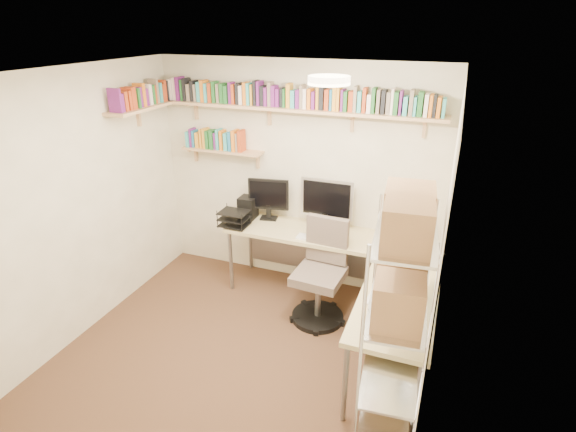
% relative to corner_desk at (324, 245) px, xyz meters
% --- Properties ---
extents(ground, '(3.20, 3.20, 0.00)m').
position_rel_corner_desk_xyz_m(ground, '(-0.49, -0.96, -0.76)').
color(ground, '#43271D').
rests_on(ground, ground).
extents(room_shell, '(3.24, 3.04, 2.52)m').
position_rel_corner_desk_xyz_m(room_shell, '(-0.49, -0.96, 0.79)').
color(room_shell, beige).
rests_on(room_shell, ground).
extents(wall_shelves, '(3.12, 1.09, 0.80)m').
position_rel_corner_desk_xyz_m(wall_shelves, '(-0.91, 0.34, 1.27)').
color(wall_shelves, tan).
rests_on(wall_shelves, ground).
extents(corner_desk, '(2.35, 1.99, 1.33)m').
position_rel_corner_desk_xyz_m(corner_desk, '(0.00, 0.00, 0.00)').
color(corner_desk, '#CEBA86').
rests_on(corner_desk, ground).
extents(office_chair, '(0.56, 0.57, 1.07)m').
position_rel_corner_desk_xyz_m(office_chair, '(0.02, -0.15, -0.31)').
color(office_chair, black).
rests_on(office_chair, ground).
extents(wire_rack, '(0.45, 0.81, 1.97)m').
position_rel_corner_desk_xyz_m(wire_rack, '(0.90, -1.46, 0.68)').
color(wire_rack, silver).
rests_on(wire_rack, ground).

